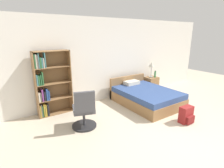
{
  "coord_description": "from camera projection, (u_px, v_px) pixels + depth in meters",
  "views": [
    {
      "loc": [
        -2.99,
        -1.56,
        2.12
      ],
      "look_at": [
        -0.62,
        1.98,
        0.89
      ],
      "focal_mm": 28.0,
      "sensor_mm": 36.0,
      "label": 1
    }
  ],
  "objects": [
    {
      "name": "backpack_red",
      "position": [
        186.0,
        115.0,
        4.29
      ],
      "size": [
        0.34,
        0.26,
        0.42
      ],
      "color": "maroon",
      "rests_on": "ground_plane"
    },
    {
      "name": "office_chair",
      "position": [
        84.0,
        112.0,
        3.96
      ],
      "size": [
        0.61,
        0.67,
        0.96
      ],
      "color": "#232326",
      "rests_on": "ground_plane"
    },
    {
      "name": "table_lamp",
      "position": [
        152.0,
        65.0,
        6.45
      ],
      "size": [
        0.22,
        0.22,
        0.57
      ],
      "color": "#B2B2B7",
      "rests_on": "nightstand"
    },
    {
      "name": "ground_plane",
      "position": [
        194.0,
        146.0,
        3.43
      ],
      "size": [
        14.0,
        14.0,
        0.0
      ],
      "primitive_type": "plane",
      "color": "beige"
    },
    {
      "name": "nightstand",
      "position": [
        151.0,
        84.0,
        6.63
      ],
      "size": [
        0.46,
        0.41,
        0.55
      ],
      "color": "olive",
      "rests_on": "ground_plane"
    },
    {
      "name": "water_bottle",
      "position": [
        155.0,
        74.0,
        6.48
      ],
      "size": [
        0.07,
        0.07,
        0.25
      ],
      "color": "#3F8C4C",
      "rests_on": "nightstand"
    },
    {
      "name": "wall_back",
      "position": [
        107.0,
        60.0,
        5.65
      ],
      "size": [
        9.0,
        0.06,
        2.6
      ],
      "color": "white",
      "rests_on": "ground_plane"
    },
    {
      "name": "bed",
      "position": [
        145.0,
        96.0,
        5.47
      ],
      "size": [
        1.44,
        1.96,
        0.71
      ],
      "color": "olive",
      "rests_on": "ground_plane"
    },
    {
      "name": "bookshelf",
      "position": [
        49.0,
        84.0,
        4.56
      ],
      "size": [
        0.92,
        0.28,
        1.72
      ],
      "color": "olive",
      "rests_on": "ground_plane"
    }
  ]
}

